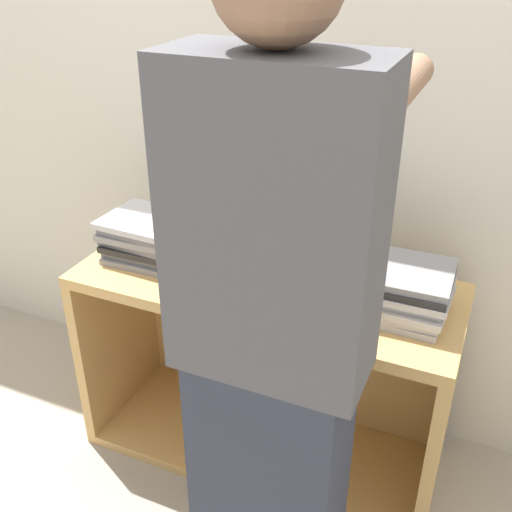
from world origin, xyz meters
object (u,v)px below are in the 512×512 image
laptop_stack_left (161,239)px  laptop_stack_right (386,287)px  laptop_open (272,259)px  person (273,349)px

laptop_stack_left → laptop_stack_right: bearing=-0.2°
laptop_open → person: 0.59m
laptop_stack_left → person: 0.76m
laptop_open → laptop_stack_right: size_ratio=0.94×
laptop_stack_left → laptop_stack_right: size_ratio=1.01×
person → laptop_open: bearing=112.4°
laptop_stack_left → laptop_open: bearing=8.0°
laptop_open → laptop_stack_left: (-0.36, -0.05, 0.02)m
laptop_open → laptop_stack_right: bearing=-8.3°
laptop_stack_right → person: 0.51m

